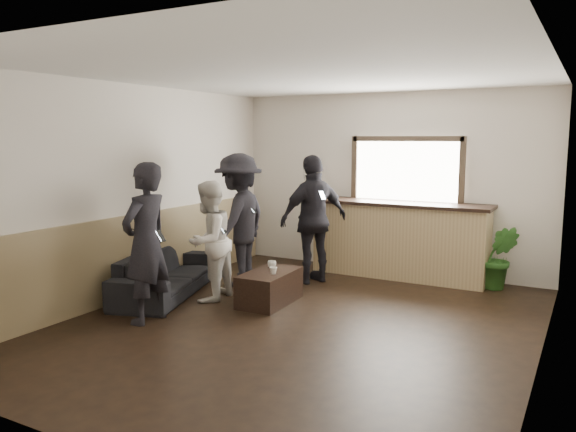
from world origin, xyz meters
The scene contains 12 objects.
ground centered at (0.00, 0.00, 0.00)m, with size 5.00×6.00×0.01m, color black.
room_shell centered at (-0.74, 0.00, 1.47)m, with size 5.01×6.01×2.80m.
bar_counter centered at (0.30, 2.70, 0.64)m, with size 2.70×0.68×2.13m.
sofa centered at (-2.15, 0.21, 0.29)m, with size 1.99×0.78×0.58m, color black.
coffee_table centered at (-0.71, 0.54, 0.21)m, with size 0.51×0.92×0.41m, color black.
cup_a centered at (-0.81, 0.76, 0.45)m, with size 0.11×0.11×0.09m, color silver.
cup_b centered at (-0.61, 0.45, 0.46)m, with size 0.10×0.10×0.09m, color silver.
potted_plant centered at (1.75, 2.65, 0.45)m, with size 0.50×0.40×0.90m, color #2D6623.
person_a centered at (-1.57, -0.76, 0.92)m, with size 0.49×0.68×1.84m.
person_b centered at (-1.49, 0.30, 0.78)m, with size 0.65×0.80×1.56m.
person_c centered at (-1.56, 1.11, 0.94)m, with size 0.84×1.30×1.89m.
person_d centered at (-0.70, 1.78, 0.93)m, with size 0.95×1.17×1.87m.
Camera 1 is at (2.86, -5.47, 2.11)m, focal length 35.00 mm.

